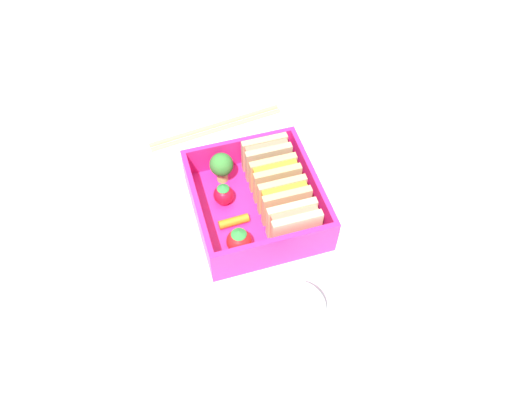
{
  "coord_description": "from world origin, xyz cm",
  "views": [
    {
      "loc": [
        33.76,
        -9.99,
        49.99
      ],
      "look_at": [
        0.0,
        0.0,
        2.7
      ],
      "focal_mm": 35.0,
      "sensor_mm": 36.0,
      "label": 1
    }
  ],
  "objects": [
    {
      "name": "ground_plane",
      "position": [
        0.0,
        0.0,
        -1.0
      ],
      "size": [
        120.0,
        120.0,
        2.0
      ],
      "primitive_type": "cube",
      "color": "silver"
    },
    {
      "name": "carrot_stick_far_left",
      "position": [
        1.68,
        -3.21,
        1.71
      ],
      "size": [
        1.16,
        3.63,
        1.02
      ],
      "primitive_type": "cylinder",
      "rotation": [
        1.57,
        0.0,
        0.04
      ],
      "color": "orange",
      "rests_on": "bento_tray"
    },
    {
      "name": "bento_rim",
      "position": [
        0.0,
        0.0,
        3.21
      ],
      "size": [
        15.6,
        14.56,
        4.03
      ],
      "color": "#F42285",
      "rests_on": "bento_tray"
    },
    {
      "name": "drinking_glass",
      "position": [
        17.13,
        -1.49,
        4.73
      ],
      "size": [
        5.45,
        5.45,
        9.46
      ],
      "primitive_type": "cylinder",
      "color": "silver",
      "rests_on": "ground_plane"
    },
    {
      "name": "broccoli_floret",
      "position": [
        -5.24,
        -2.83,
        3.78
      ],
      "size": [
        2.92,
        2.92,
        4.27
      ],
      "color": "#94D360",
      "rests_on": "bento_tray"
    },
    {
      "name": "sandwich_center",
      "position": [
        1.72,
        2.87,
        3.59
      ],
      "size": [
        2.6,
        5.74,
        4.78
      ],
      "color": "tan",
      "rests_on": "bento_tray"
    },
    {
      "name": "bento_tray",
      "position": [
        0.0,
        0.0,
        0.6
      ],
      "size": [
        15.6,
        14.56,
        1.2
      ],
      "primitive_type": "cube",
      "color": "#F42285",
      "rests_on": "ground_plane"
    },
    {
      "name": "sandwich_center_right",
      "position": [
        5.17,
        2.87,
        3.59
      ],
      "size": [
        2.6,
        5.74,
        4.78
      ],
      "color": "#E5B98E",
      "rests_on": "bento_tray"
    },
    {
      "name": "strawberry_left",
      "position": [
        -1.89,
        -3.49,
        2.56
      ],
      "size": [
        2.46,
        2.46,
        3.06
      ],
      "color": "red",
      "rests_on": "bento_tray"
    },
    {
      "name": "sandwich_center_left",
      "position": [
        -1.72,
        2.87,
        3.59
      ],
      "size": [
        2.6,
        5.74,
        4.78
      ],
      "color": "tan",
      "rests_on": "bento_tray"
    },
    {
      "name": "strawberry_far_left",
      "position": [
        5.06,
        -3.46,
        2.77
      ],
      "size": [
        2.9,
        2.9,
        3.5
      ],
      "color": "red",
      "rests_on": "bento_tray"
    },
    {
      "name": "sandwich_left",
      "position": [
        -5.17,
        2.87,
        3.59
      ],
      "size": [
        2.6,
        5.74,
        4.78
      ],
      "color": "tan",
      "rests_on": "bento_tray"
    },
    {
      "name": "chopstick_pair",
      "position": [
        -15.39,
        -1.23,
        0.35
      ],
      "size": [
        3.97,
        19.23,
        0.7
      ],
      "color": "tan",
      "rests_on": "ground_plane"
    }
  ]
}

